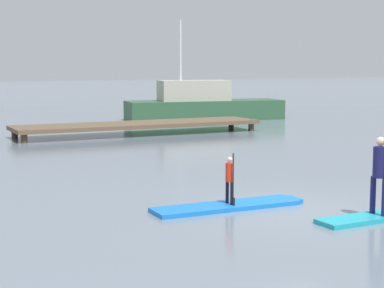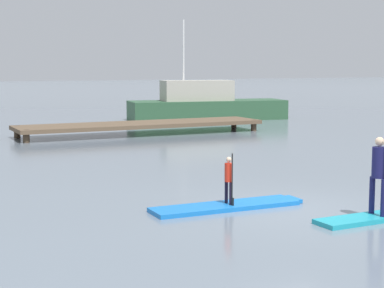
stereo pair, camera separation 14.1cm
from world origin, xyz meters
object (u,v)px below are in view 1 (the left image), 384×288
object	(u,v)px
paddler_adult	(380,170)
paddler_child_solo	(230,178)
paddleboard_near	(229,206)
fishing_boat_green_midground	(202,105)

from	to	relation	value
paddler_adult	paddler_child_solo	bearing A→B (deg)	134.83
paddler_child_solo	paddler_adult	distance (m)	3.30
paddleboard_near	paddler_child_solo	xyz separation A→B (m)	(0.01, -0.01, 0.66)
paddler_child_solo	fishing_boat_green_midground	xyz separation A→B (m)	(10.39, 21.51, 0.15)
paddleboard_near	fishing_boat_green_midground	xyz separation A→B (m)	(10.40, 21.50, 0.81)
paddler_adult	fishing_boat_green_midground	xyz separation A→B (m)	(8.07, 23.84, -0.20)
paddleboard_near	paddler_child_solo	size ratio (longest dim) A/B	3.11
fishing_boat_green_midground	paddler_child_solo	bearing A→B (deg)	-115.78
paddler_child_solo	paddleboard_near	bearing A→B (deg)	134.99
paddler_child_solo	paddler_adult	world-z (taller)	paddler_adult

